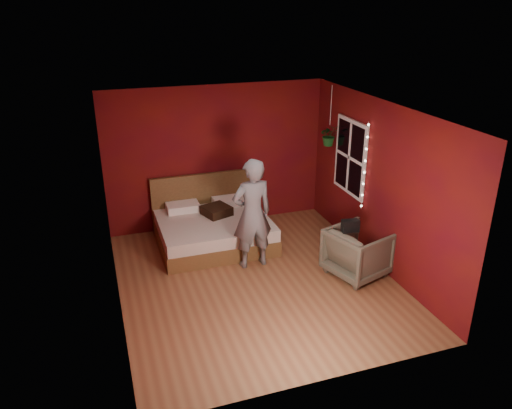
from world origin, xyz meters
name	(u,v)px	position (x,y,z in m)	size (l,w,h in m)	color
floor	(256,281)	(0.00, 0.00, 0.00)	(4.50, 4.50, 0.00)	brown
room_walls	(256,177)	(0.00, 0.00, 1.68)	(4.04, 4.54, 2.62)	maroon
window	(350,157)	(1.97, 0.90, 1.50)	(0.05, 0.97, 1.27)	white
fairy_lights	(365,167)	(1.94, 0.37, 1.50)	(0.04, 0.04, 1.45)	silver
bed	(213,228)	(-0.30, 1.49, 0.27)	(1.89, 1.60, 1.04)	brown
person	(252,214)	(0.10, 0.50, 0.89)	(0.65, 0.43, 1.78)	slate
armchair	(358,252)	(1.54, -0.30, 0.38)	(0.81, 0.84, 0.76)	#595846
handbag	(350,226)	(1.37, -0.30, 0.85)	(0.25, 0.13, 0.18)	black
throw_pillow	(216,211)	(-0.20, 1.57, 0.55)	(0.43, 0.43, 0.15)	black
hanging_plant	(329,135)	(1.86, 1.50, 1.74)	(0.38, 0.35, 1.05)	silver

